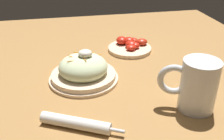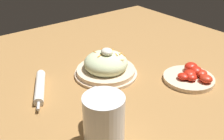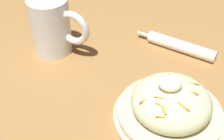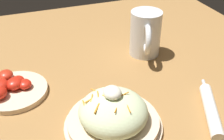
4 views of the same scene
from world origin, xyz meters
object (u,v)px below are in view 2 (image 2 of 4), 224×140
at_px(salad_plate, 106,66).
at_px(napkin_roll, 40,87).
at_px(beer_mug, 104,125).
at_px(tomato_plate, 191,76).

distance_m(salad_plate, napkin_roll, 0.24).
relative_size(salad_plate, beer_mug, 1.46).
relative_size(napkin_roll, tomato_plate, 1.14).
relative_size(beer_mug, tomato_plate, 0.88).
distance_m(beer_mug, tomato_plate, 0.44).
xyz_separation_m(salad_plate, napkin_roll, (0.04, 0.24, -0.02)).
bearing_deg(tomato_plate, salad_plate, 44.59).
relative_size(salad_plate, tomato_plate, 1.29).
xyz_separation_m(napkin_roll, tomato_plate, (-0.26, -0.45, 0.00)).
xyz_separation_m(beer_mug, napkin_roll, (0.33, 0.02, -0.05)).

